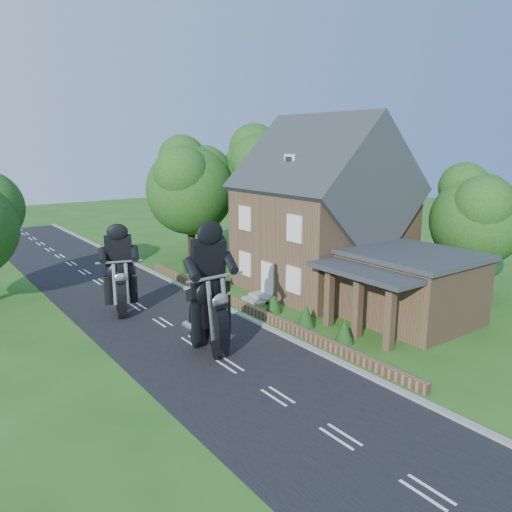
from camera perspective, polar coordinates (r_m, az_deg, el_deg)
ground at (r=20.05m, az=-2.99°, el=-12.44°), size 120.00×120.00×0.00m
road at (r=20.05m, az=-3.00°, el=-12.41°), size 7.00×80.00×0.02m
kerb at (r=22.05m, az=5.09°, el=-9.88°), size 0.30×80.00×0.12m
garden_wall at (r=26.06m, az=-1.09°, el=-5.88°), size 0.30×22.00×0.40m
house at (r=29.70m, az=7.61°, el=4.55°), size 9.54×8.64×10.24m
annex at (r=25.36m, az=17.05°, el=-3.28°), size 7.05×5.94×3.44m
tree_annex_side at (r=31.27m, az=24.17°, el=4.60°), size 5.64×5.20×7.48m
tree_house_right at (r=35.81m, az=11.95°, el=7.14°), size 6.51×6.00×8.40m
tree_behind_house at (r=39.59m, az=1.36°, el=9.43°), size 7.81×7.20×10.08m
tree_behind_left at (r=37.14m, az=-7.06°, el=8.36°), size 6.94×6.40×9.16m
shrub_a at (r=22.27m, az=10.06°, el=-8.45°), size 0.90×0.90×1.10m
shrub_b at (r=23.94m, az=5.73°, el=-6.77°), size 0.90×0.90×1.10m
shrub_c at (r=25.75m, az=2.02°, el=-5.30°), size 0.90×0.90×1.10m
shrub_d at (r=29.68m, az=-3.95°, el=-2.86°), size 0.90×0.90×1.10m
shrub_e at (r=31.75m, az=-6.36°, el=-1.87°), size 0.90×0.90×1.10m
shrub_f at (r=33.88m, az=-8.47°, el=-1.00°), size 0.90×0.90×1.10m
motorcycle_lead at (r=20.92m, az=-5.33°, el=-8.88°), size 0.52×1.81×1.67m
motorcycle_follow at (r=26.24m, az=-15.12°, el=-5.05°), size 0.85×1.56×1.41m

